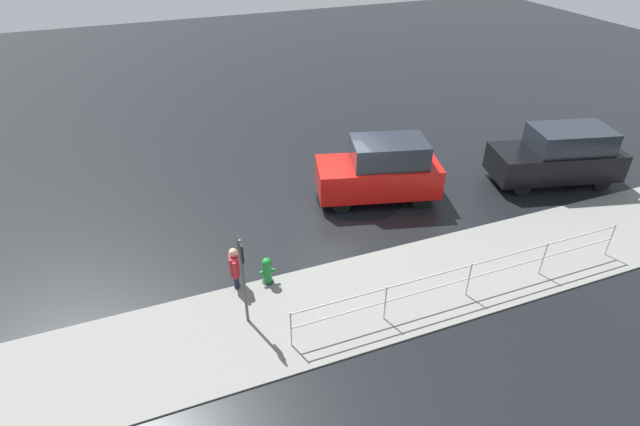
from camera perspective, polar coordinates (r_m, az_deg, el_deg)
ground_plane at (r=16.14m, az=2.15°, el=0.70°), size 60.00×60.00×0.00m
kerb_strip at (r=13.15m, az=9.38°, el=-8.42°), size 24.00×3.20×0.04m
moving_hatchback at (r=16.23m, az=6.94°, el=4.85°), size 4.20×2.63×2.06m
parked_sedan at (r=18.97m, az=25.62°, el=5.93°), size 4.60×2.74×1.98m
fire_hydrant at (r=12.96m, az=-6.05°, el=-6.62°), size 0.42×0.31×0.80m
pedestrian at (r=12.78m, az=-9.73°, el=-5.99°), size 0.30×0.56×1.22m
metal_railing at (r=12.84m, az=16.77°, el=-6.65°), size 9.28×0.04×1.05m
sign_post at (r=11.20m, az=-8.84°, el=-6.47°), size 0.07×0.44×2.40m
puddle_patch at (r=16.66m, az=4.53°, el=1.76°), size 2.89×2.89×0.01m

